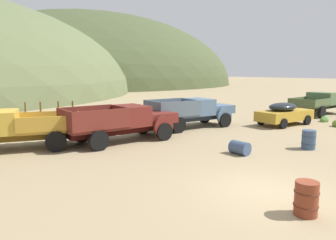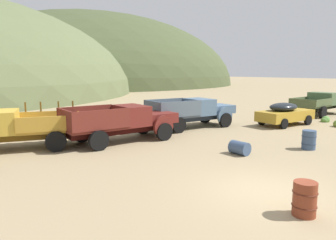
{
  "view_description": "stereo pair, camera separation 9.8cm",
  "coord_description": "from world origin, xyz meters",
  "px_view_note": "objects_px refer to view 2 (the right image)",
  "views": [
    {
      "loc": [
        -7.74,
        -6.05,
        3.71
      ],
      "look_at": [
        1.42,
        7.65,
        1.16
      ],
      "focal_mm": 33.82,
      "sensor_mm": 36.0,
      "label": 1
    },
    {
      "loc": [
        -7.66,
        -6.1,
        3.71
      ],
      "look_at": [
        1.42,
        7.65,
        1.16
      ],
      "focal_mm": 33.82,
      "sensor_mm": 36.0,
      "label": 2
    }
  ],
  "objects_px": {
    "truck_oxblood": "(129,122)",
    "oil_drum_foreground": "(309,140)",
    "truck_faded_yellow": "(5,129)",
    "truck_chalk_blue": "(197,112)",
    "oil_drum_by_truck": "(305,199)",
    "car_mustard": "(287,113)",
    "oil_drum_tipped": "(239,148)",
    "truck_weathered_green": "(322,103)"
  },
  "relations": [
    {
      "from": "truck_oxblood",
      "to": "oil_drum_tipped",
      "type": "xyz_separation_m",
      "value": [
        2.82,
        -5.34,
        -0.72
      ]
    },
    {
      "from": "truck_faded_yellow",
      "to": "truck_oxblood",
      "type": "distance_m",
      "value": 5.96
    },
    {
      "from": "truck_oxblood",
      "to": "truck_chalk_blue",
      "type": "height_order",
      "value": "same"
    },
    {
      "from": "truck_faded_yellow",
      "to": "car_mustard",
      "type": "xyz_separation_m",
      "value": [
        17.19,
        -2.8,
        -0.19
      ]
    },
    {
      "from": "car_mustard",
      "to": "oil_drum_by_truck",
      "type": "distance_m",
      "value": 14.78
    },
    {
      "from": "car_mustard",
      "to": "truck_chalk_blue",
      "type": "bearing_deg",
      "value": 153.19
    },
    {
      "from": "truck_oxblood",
      "to": "oil_drum_foreground",
      "type": "bearing_deg",
      "value": -48.38
    },
    {
      "from": "truck_chalk_blue",
      "to": "oil_drum_tipped",
      "type": "bearing_deg",
      "value": -112.4
    },
    {
      "from": "oil_drum_by_truck",
      "to": "truck_chalk_blue",
      "type": "bearing_deg",
      "value": 63.31
    },
    {
      "from": "truck_oxblood",
      "to": "oil_drum_foreground",
      "type": "distance_m",
      "value": 9.05
    },
    {
      "from": "oil_drum_foreground",
      "to": "truck_weathered_green",
      "type": "bearing_deg",
      "value": 28.77
    },
    {
      "from": "truck_weathered_green",
      "to": "oil_drum_by_truck",
      "type": "distance_m",
      "value": 21.75
    },
    {
      "from": "truck_faded_yellow",
      "to": "truck_chalk_blue",
      "type": "height_order",
      "value": "truck_faded_yellow"
    },
    {
      "from": "truck_chalk_blue",
      "to": "oil_drum_tipped",
      "type": "height_order",
      "value": "truck_chalk_blue"
    },
    {
      "from": "truck_chalk_blue",
      "to": "oil_drum_by_truck",
      "type": "relative_size",
      "value": 6.83
    },
    {
      "from": "oil_drum_foreground",
      "to": "oil_drum_tipped",
      "type": "bearing_deg",
      "value": 161.73
    },
    {
      "from": "truck_oxblood",
      "to": "truck_weathered_green",
      "type": "bearing_deg",
      "value": -1.72
    },
    {
      "from": "truck_oxblood",
      "to": "car_mustard",
      "type": "distance_m",
      "value": 11.47
    },
    {
      "from": "truck_chalk_blue",
      "to": "oil_drum_foreground",
      "type": "xyz_separation_m",
      "value": [
        0.61,
        -7.74,
        -0.56
      ]
    },
    {
      "from": "truck_chalk_blue",
      "to": "oil_drum_tipped",
      "type": "xyz_separation_m",
      "value": [
        -2.86,
        -6.6,
        -0.72
      ]
    },
    {
      "from": "oil_drum_tipped",
      "to": "oil_drum_by_truck",
      "type": "bearing_deg",
      "value": -120.51
    },
    {
      "from": "truck_oxblood",
      "to": "car_mustard",
      "type": "xyz_separation_m",
      "value": [
        11.37,
        -1.5,
        -0.2
      ]
    },
    {
      "from": "truck_faded_yellow",
      "to": "oil_drum_foreground",
      "type": "bearing_deg",
      "value": 161.41
    },
    {
      "from": "oil_drum_by_truck",
      "to": "oil_drum_tipped",
      "type": "height_order",
      "value": "oil_drum_by_truck"
    },
    {
      "from": "truck_oxblood",
      "to": "truck_chalk_blue",
      "type": "bearing_deg",
      "value": 9.99
    },
    {
      "from": "truck_weathered_green",
      "to": "oil_drum_by_truck",
      "type": "bearing_deg",
      "value": -156.49
    },
    {
      "from": "truck_oxblood",
      "to": "oil_drum_by_truck",
      "type": "relative_size",
      "value": 6.89
    },
    {
      "from": "truck_weathered_green",
      "to": "oil_drum_tipped",
      "type": "xyz_separation_m",
      "value": [
        -15.74,
        -5.59,
        -0.7
      ]
    },
    {
      "from": "truck_chalk_blue",
      "to": "truck_weathered_green",
      "type": "xyz_separation_m",
      "value": [
        12.88,
        -1.0,
        -0.02
      ]
    },
    {
      "from": "car_mustard",
      "to": "oil_drum_foreground",
      "type": "relative_size",
      "value": 5.04
    },
    {
      "from": "truck_faded_yellow",
      "to": "oil_drum_foreground",
      "type": "height_order",
      "value": "truck_faded_yellow"
    },
    {
      "from": "truck_faded_yellow",
      "to": "car_mustard",
      "type": "height_order",
      "value": "truck_faded_yellow"
    },
    {
      "from": "truck_weathered_green",
      "to": "truck_faded_yellow",
      "type": "bearing_deg",
      "value": 171.13
    },
    {
      "from": "truck_faded_yellow",
      "to": "oil_drum_foreground",
      "type": "distance_m",
      "value": 14.4
    },
    {
      "from": "car_mustard",
      "to": "oil_drum_foreground",
      "type": "distance_m",
      "value": 7.13
    },
    {
      "from": "car_mustard",
      "to": "oil_drum_tipped",
      "type": "bearing_deg",
      "value": -156.78
    },
    {
      "from": "truck_faded_yellow",
      "to": "truck_weathered_green",
      "type": "relative_size",
      "value": 1.02
    },
    {
      "from": "oil_drum_foreground",
      "to": "truck_oxblood",
      "type": "bearing_deg",
      "value": 134.13
    },
    {
      "from": "car_mustard",
      "to": "oil_drum_tipped",
      "type": "xyz_separation_m",
      "value": [
        -8.55,
        -3.84,
        -0.52
      ]
    },
    {
      "from": "truck_weathered_green",
      "to": "oil_drum_by_truck",
      "type": "relative_size",
      "value": 6.79
    },
    {
      "from": "truck_oxblood",
      "to": "oil_drum_foreground",
      "type": "height_order",
      "value": "truck_oxblood"
    },
    {
      "from": "truck_weathered_green",
      "to": "car_mustard",
      "type": "bearing_deg",
      "value": -172.72
    }
  ]
}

